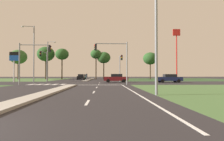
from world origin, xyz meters
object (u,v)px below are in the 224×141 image
at_px(car_black_second, 81,77).
at_px(car_navy_third, 169,78).
at_px(car_teal_fourth, 83,77).
at_px(pedestrian_at_median, 87,76).
at_px(car_maroon_near, 116,78).
at_px(treeline_near, 18,57).
at_px(street_lamp_third, 48,59).
at_px(fastfood_pole_sign, 176,43).
at_px(treeline_third, 62,54).
at_px(street_lamp_second, 33,51).
at_px(traffic_signal_near_right, 115,55).
at_px(traffic_signal_far_right, 121,63).
at_px(treeline_second, 46,54).
at_px(treeline_fifth, 104,58).
at_px(traffic_signal_near_left, 31,56).
at_px(treeline_sixth, 150,59).
at_px(treeline_fourth, 96,54).
at_px(traffic_signal_far_left, 45,61).
at_px(fuel_price_totem, 14,60).
at_px(street_lamp_near, 157,14).

relative_size(car_black_second, car_navy_third, 0.99).
distance_m(car_teal_fourth, pedestrian_at_median, 14.68).
height_order(car_maroon_near, treeline_near, treeline_near).
relative_size(street_lamp_third, fastfood_pole_sign, 0.68).
bearing_deg(treeline_near, treeline_third, 10.50).
distance_m(car_black_second, car_navy_third, 27.09).
bearing_deg(street_lamp_second, traffic_signal_near_right, -26.00).
height_order(car_maroon_near, traffic_signal_far_right, traffic_signal_far_right).
relative_size(car_navy_third, pedestrian_at_median, 2.69).
height_order(car_black_second, treeline_second, treeline_second).
height_order(car_teal_fourth, treeline_fifth, treeline_fifth).
bearing_deg(car_teal_fourth, treeline_near, 3.12).
relative_size(traffic_signal_near_left, treeline_near, 0.66).
distance_m(street_lamp_second, fastfood_pole_sign, 33.17).
bearing_deg(treeline_sixth, treeline_fourth, 179.32).
relative_size(traffic_signal_near_left, treeline_sixth, 0.71).
relative_size(traffic_signal_far_left, street_lamp_second, 0.61).
relative_size(car_navy_third, treeline_sixth, 0.56).
distance_m(street_lamp_second, treeline_third, 27.77).
height_order(car_maroon_near, street_lamp_third, street_lamp_third).
distance_m(traffic_signal_far_right, traffic_signal_near_left, 17.75).
bearing_deg(car_black_second, treeline_second, -35.20).
relative_size(street_lamp_second, treeline_near, 1.12).
relative_size(street_lamp_second, treeline_sixth, 1.21).
relative_size(treeline_near, treeline_second, 0.85).
height_order(car_maroon_near, fuel_price_totem, fuel_price_totem).
xyz_separation_m(traffic_signal_near_right, treeline_sixth, (12.52, 31.93, 2.20)).
relative_size(traffic_signal_near_right, treeline_fourth, 0.67).
distance_m(traffic_signal_near_right, traffic_signal_near_left, 11.96).
height_order(traffic_signal_near_left, street_lamp_second, street_lamp_second).
xyz_separation_m(traffic_signal_far_left, street_lamp_second, (-0.65, -4.74, 1.39)).
height_order(street_lamp_near, treeline_second, street_lamp_near).
bearing_deg(traffic_signal_near_right, treeline_sixth, 68.58).
distance_m(car_black_second, treeline_fifth, 9.99).
height_order(car_teal_fourth, treeline_second, treeline_second).
height_order(street_lamp_near, pedestrian_at_median, street_lamp_near).
height_order(traffic_signal_near_right, fastfood_pole_sign, fastfood_pole_sign).
height_order(car_maroon_near, pedestrian_at_median, pedestrian_at_median).
height_order(fastfood_pole_sign, treeline_fourth, fastfood_pole_sign).
relative_size(car_teal_fourth, treeline_sixth, 0.53).
bearing_deg(street_lamp_second, street_lamp_third, 87.62).
xyz_separation_m(traffic_signal_near_right, treeline_fifth, (-1.82, 32.41, 2.44)).
bearing_deg(traffic_signal_far_right, traffic_signal_near_right, -98.26).
xyz_separation_m(traffic_signal_far_left, fuel_price_totem, (-6.27, 0.51, 0.24)).
height_order(street_lamp_near, fuel_price_totem, street_lamp_near).
bearing_deg(car_black_second, treeline_sixth, -167.62).
relative_size(car_maroon_near, treeline_near, 0.51).
distance_m(pedestrian_at_median, treeline_near, 26.25).
bearing_deg(car_maroon_near, pedestrian_at_median, 32.73).
height_order(car_navy_third, treeline_sixth, treeline_sixth).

